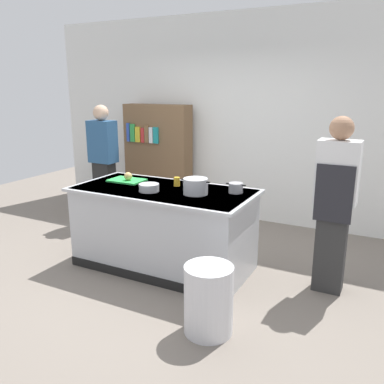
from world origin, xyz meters
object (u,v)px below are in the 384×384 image
object	(u,v)px
bookshelf	(158,159)
stock_pot	(196,186)
onion	(128,176)
mixing_bowl	(149,188)
person_chef	(335,202)
juice_cup	(177,182)
trash_bin	(209,300)
person_guest	(104,161)
sauce_pan	(236,188)

from	to	relation	value
bookshelf	stock_pot	bearing A→B (deg)	-48.82
onion	bookshelf	xyz separation A→B (m)	(-0.66, 1.70, -0.11)
mixing_bowl	bookshelf	size ratio (longest dim) A/B	0.13
person_chef	juice_cup	bearing A→B (deg)	97.16
trash_bin	bookshelf	xyz separation A→B (m)	(-2.17, 2.72, 0.56)
person_guest	stock_pot	bearing A→B (deg)	81.11
onion	person_chef	size ratio (longest dim) A/B	0.05
sauce_pan	person_chef	world-z (taller)	person_chef
onion	stock_pot	size ratio (longest dim) A/B	0.29
mixing_bowl	trash_bin	world-z (taller)	mixing_bowl
stock_pot	mixing_bowl	bearing A→B (deg)	-165.20
juice_cup	trash_bin	size ratio (longest dim) A/B	0.17
sauce_pan	bookshelf	distance (m)	2.51
person_guest	onion	bearing A→B (deg)	68.32
stock_pot	bookshelf	bearing A→B (deg)	131.18
juice_cup	trash_bin	world-z (taller)	juice_cup
trash_bin	person_chef	xyz separation A→B (m)	(0.75, 1.20, 0.62)
mixing_bowl	person_guest	size ratio (longest dim) A/B	0.12
trash_bin	person_chef	bearing A→B (deg)	57.85
sauce_pan	juice_cup	distance (m)	0.69
mixing_bowl	juice_cup	world-z (taller)	juice_cup
person_chef	sauce_pan	bearing A→B (deg)	97.74
stock_pot	person_guest	size ratio (longest dim) A/B	0.19
onion	juice_cup	bearing A→B (deg)	8.07
juice_cup	sauce_pan	bearing A→B (deg)	2.47
mixing_bowl	onion	bearing A→B (deg)	150.91
stock_pot	juice_cup	bearing A→B (deg)	148.51
onion	juice_cup	distance (m)	0.60
bookshelf	sauce_pan	bearing A→B (deg)	-39.20
trash_bin	person_chef	world-z (taller)	person_chef
sauce_pan	person_guest	world-z (taller)	person_guest
trash_bin	person_guest	bearing A→B (deg)	143.91
onion	person_chef	world-z (taller)	person_chef
onion	mixing_bowl	distance (m)	0.51
mixing_bowl	bookshelf	xyz separation A→B (m)	(-1.11, 1.95, -0.09)
onion	bookshelf	bearing A→B (deg)	111.16
stock_pot	bookshelf	world-z (taller)	bookshelf
juice_cup	person_chef	bearing A→B (deg)	3.31
person_chef	person_guest	bearing A→B (deg)	82.43
person_guest	juice_cup	bearing A→B (deg)	82.29
juice_cup	person_guest	bearing A→B (deg)	155.14
onion	stock_pot	distance (m)	0.94
mixing_bowl	bookshelf	distance (m)	2.24
onion	person_guest	world-z (taller)	person_guest
juice_cup	bookshelf	bearing A→B (deg)	127.89
trash_bin	person_guest	world-z (taller)	person_guest
bookshelf	person_guest	bearing A→B (deg)	-115.42
trash_bin	stock_pot	bearing A→B (deg)	122.61
person_guest	bookshelf	bearing A→B (deg)	171.72
onion	trash_bin	bearing A→B (deg)	-34.04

